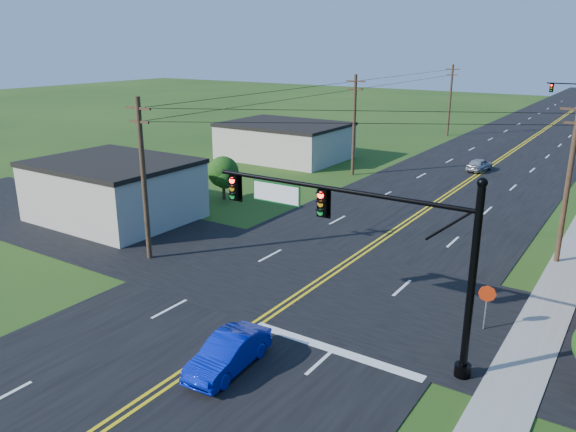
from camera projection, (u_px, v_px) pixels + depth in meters
The scene contains 14 objects.
ground at pixel (127, 408), 18.75m from camera, with size 260.00×260.00×0.00m, color #1D3F12.
road_main at pixel (499, 159), 58.61m from camera, with size 16.00×220.00×0.04m, color black.
road_cross at pixel (312, 284), 28.31m from camera, with size 70.00×10.00×0.04m, color black.
signal_mast_main at pixel (357, 232), 21.44m from camera, with size 11.30×0.60×7.48m.
cream_bldg_near at pixel (114, 190), 38.23m from camera, with size 10.20×8.20×4.10m.
cream_bldg_far at pixel (285, 141), 58.48m from camera, with size 12.20×9.20×3.70m.
utility_pole_left_a at pixel (144, 177), 30.31m from camera, with size 1.80×0.28×9.00m.
utility_pole_left_b at pixel (354, 123), 50.24m from camera, with size 1.80×0.28×9.00m.
utility_pole_left_c at pixel (450, 99), 71.78m from camera, with size 1.80×0.28×9.00m.
utility_pole_right_a at pixel (569, 179), 29.74m from camera, with size 1.80×0.28×9.00m.
tree_left at pixel (223, 172), 43.00m from camera, with size 2.40×2.40×3.37m.
blue_car at pixel (228, 354), 20.76m from camera, with size 1.39×4.00×1.32m, color #081AB4.
distant_car at pixel (479, 165), 52.85m from camera, with size 1.42×3.54×1.20m, color #A9A9AD.
stop_sign at pixel (487, 298), 23.40m from camera, with size 0.72×0.20×2.05m.
Camera 1 is at (13.29, -10.39, 11.70)m, focal length 35.00 mm.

